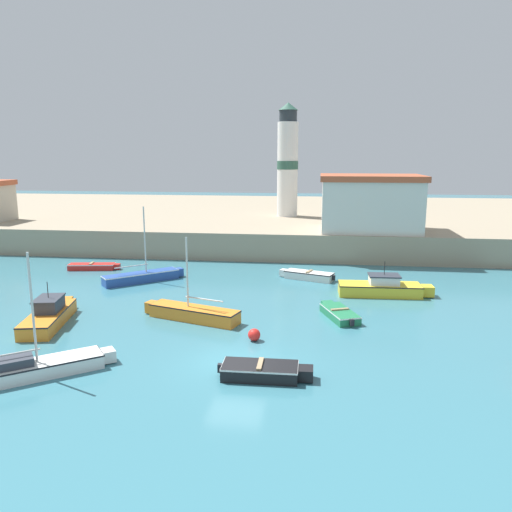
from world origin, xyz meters
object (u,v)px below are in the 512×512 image
Objects in this scene: motorboat_orange_6 at (49,315)px; dinghy_white_7 at (308,275)px; sailboat_orange_2 at (192,313)px; motorboat_yellow_4 at (382,288)px; dinghy_green_1 at (339,313)px; mooring_buoy at (254,335)px; sailboat_white_9 at (28,369)px; sailboat_blue_3 at (143,276)px; lighthouse at (288,162)px; dinghy_black_0 at (263,371)px; dinghy_red_8 at (93,266)px; harbor_shed_near_wharf at (370,203)px.

motorboat_orange_6 is 18.11m from dinghy_white_7.
sailboat_orange_2 is 12.88m from motorboat_yellow_4.
mooring_buoy is (-4.30, -4.18, 0.04)m from dinghy_green_1.
dinghy_green_1 is 8.28m from sailboat_orange_2.
sailboat_white_9 reaches higher than motorboat_orange_6.
sailboat_white_9 is (0.85, -16.01, -0.00)m from sailboat_blue_3.
lighthouse reaches higher than motorboat_orange_6.
dinghy_black_0 is 36.66m from lighthouse.
mooring_buoy is (3.85, -2.76, -0.11)m from sailboat_orange_2.
sailboat_white_9 reaches higher than dinghy_red_8.
dinghy_green_1 is 29.01m from lighthouse.
dinghy_black_0 reaches higher than dinghy_red_8.
sailboat_orange_2 is 0.66× the size of harbor_shed_near_wharf.
sailboat_white_9 is at bearing -67.49° from motorboat_orange_6.
harbor_shed_near_wharf is (11.35, 19.05, 4.49)m from sailboat_orange_2.
mooring_buoy is (8.74, 5.37, -0.09)m from sailboat_white_9.
dinghy_black_0 is 0.68× the size of sailboat_orange_2.
sailboat_white_9 reaches higher than mooring_buoy.
dinghy_green_1 is 0.61× the size of motorboat_yellow_4.
sailboat_blue_3 is 0.89× the size of motorboat_yellow_4.
sailboat_blue_3 is at bearing -113.40° from lighthouse.
dinghy_green_1 is 15.33m from sailboat_blue_3.
sailboat_blue_3 is at bearing 93.05° from sailboat_white_9.
sailboat_white_9 is 0.49× the size of lighthouse.
sailboat_blue_3 is 0.62× the size of harbor_shed_near_wharf.
mooring_buoy is (14.93, -13.90, 0.04)m from dinghy_red_8.
sailboat_orange_2 is 1.07× the size of sailboat_blue_3.
dinghy_white_7 is 0.35× the size of lighthouse.
motorboat_yellow_4 is 21.66m from sailboat_white_9.
sailboat_white_9 is (-13.05, -9.55, 0.13)m from dinghy_green_1.
motorboat_orange_6 is at bearing 174.60° from mooring_buoy.
dinghy_red_8 is 24.23m from harbor_shed_near_wharf.
sailboat_blue_3 is 24.21m from lighthouse.
dinghy_green_1 is (3.38, 8.29, -0.04)m from dinghy_black_0.
dinghy_green_1 is 5.84m from motorboat_yellow_4.
dinghy_black_0 is 8.96m from dinghy_green_1.
dinghy_red_8 is 0.70× the size of sailboat_white_9.
sailboat_blue_3 is at bearing 79.24° from motorboat_orange_6.
sailboat_orange_2 is 22.62m from harbor_shed_near_wharf.
lighthouse is (9.09, 21.01, 7.87)m from sailboat_blue_3.
dinghy_red_8 is at bearing 168.04° from motorboat_yellow_4.
harbor_shed_near_wharf is at bearing 59.13° from sailboat_white_9.
dinghy_white_7 is at bearing -120.13° from harbor_shed_near_wharf.
sailboat_orange_2 reaches higher than dinghy_black_0.
dinghy_black_0 is 0.96× the size of dinghy_red_8.
dinghy_white_7 is at bearing 40.68° from motorboat_orange_6.
dinghy_white_7 reaches higher than dinghy_black_0.
lighthouse reaches higher than harbor_shed_near_wharf.
dinghy_red_8 is (-15.86, 18.01, -0.05)m from dinghy_black_0.
sailboat_blue_3 is (-10.52, 14.75, 0.09)m from dinghy_black_0.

